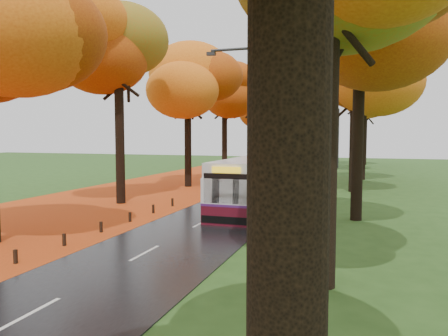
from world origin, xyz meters
The scene contains 15 objects.
ground centered at (0.00, 0.00, 0.00)m, with size 160.00×160.00×0.00m, color #284C19.
road centered at (0.00, 25.00, 0.02)m, with size 6.50×90.00×0.04m, color black.
centre_line centered at (0.00, 25.00, 0.04)m, with size 0.12×90.00×0.01m, color silver.
leaf_verge centered at (-9.00, 25.00, 0.01)m, with size 12.00×90.00×0.02m, color maroon.
leaf_drift centered at (-3.05, 25.00, 0.04)m, with size 0.90×90.00×0.01m, color #DA5416.
trees_left centered at (-7.18, 27.06, 9.53)m, with size 9.20×74.00×13.88m.
trees_right centered at (7.19, 26.91, 9.69)m, with size 9.30×74.20×13.96m.
bollard_row centered at (-3.70, 4.70, 0.26)m, with size 0.11×23.51×0.52m.
streetlamp_near centered at (3.95, 8.00, 4.71)m, with size 2.45×0.18×8.00m.
streetlamp_mid centered at (3.95, 30.00, 4.71)m, with size 2.45×0.18×8.00m.
streetlamp_far centered at (3.95, 52.00, 4.71)m, with size 2.45×0.18×8.00m.
bus centered at (1.46, 17.44, 1.66)m, with size 2.73×11.77×3.10m.
car_white centered at (-2.34, 30.37, 0.67)m, with size 1.49×3.71×1.26m, color silver.
car_silver centered at (-2.35, 37.21, 0.65)m, with size 1.29×3.69×1.22m, color #A5A7AD.
car_dark centered at (-2.27, 47.03, 0.68)m, with size 1.78×4.39×1.27m, color black.
Camera 1 is at (8.04, -8.62, 4.58)m, focal length 35.00 mm.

